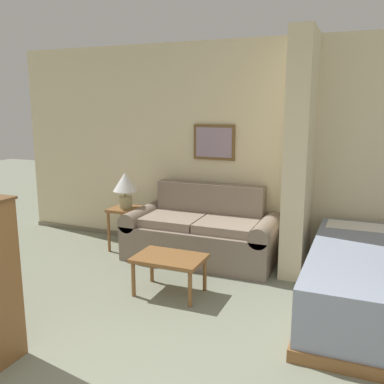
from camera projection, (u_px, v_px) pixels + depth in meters
name	position (u px, v px, depth m)	size (l,w,h in m)	color
wall_back	(239.00, 149.00, 5.28)	(6.38, 0.16, 2.60)	beige
wall_partition_pillar	(300.00, 155.00, 4.60)	(0.24, 0.73, 2.60)	beige
couch	(202.00, 233.00, 5.16)	(1.80, 0.84, 0.88)	gray
coffee_table	(169.00, 261.00, 4.18)	(0.68, 0.46, 0.38)	brown
side_table	(126.00, 216.00, 5.46)	(0.38, 0.38, 0.55)	brown
table_lamp	(125.00, 185.00, 5.38)	(0.31, 0.31, 0.45)	tan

